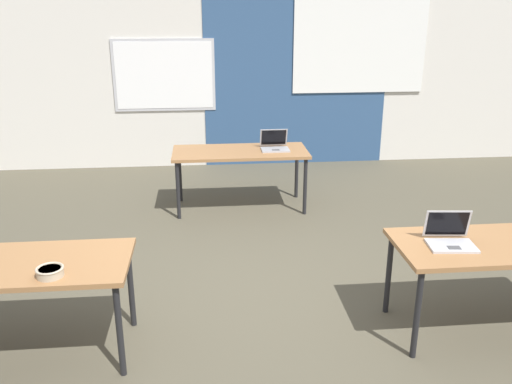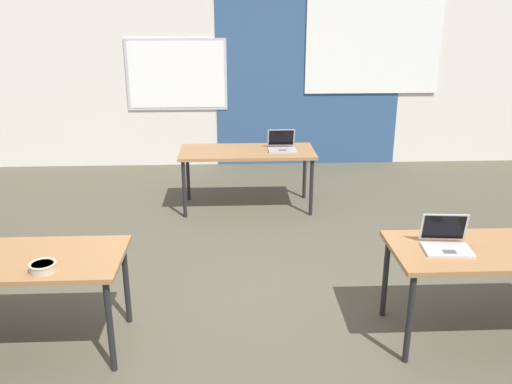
% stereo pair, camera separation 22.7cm
% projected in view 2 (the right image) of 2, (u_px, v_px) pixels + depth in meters
% --- Properties ---
extents(ground_plane, '(24.00, 24.00, 0.00)m').
position_uv_depth(ground_plane, '(256.00, 299.00, 4.60)').
color(ground_plane, '#4C4738').
extents(back_wall_assembly, '(10.00, 0.27, 2.80)m').
position_uv_depth(back_wall_assembly, '(245.00, 72.00, 8.09)').
color(back_wall_assembly, silver).
rests_on(back_wall_assembly, ground).
extents(desk_near_left, '(1.60, 0.70, 0.72)m').
position_uv_depth(desk_near_left, '(7.00, 266.00, 3.74)').
color(desk_near_left, olive).
rests_on(desk_near_left, ground).
extents(desk_near_right, '(1.60, 0.70, 0.72)m').
position_uv_depth(desk_near_right, '(502.00, 255.00, 3.89)').
color(desk_near_right, olive).
rests_on(desk_near_right, ground).
extents(desk_far_center, '(1.60, 0.70, 0.72)m').
position_uv_depth(desk_far_center, '(247.00, 155.00, 6.46)').
color(desk_far_center, olive).
rests_on(desk_far_center, ground).
extents(laptop_near_right_inner, '(0.36, 0.31, 0.23)m').
position_uv_depth(laptop_near_right_inner, '(446.00, 242.00, 3.85)').
color(laptop_near_right_inner, '#B7B7BC').
rests_on(laptop_near_right_inner, desk_near_right).
extents(laptop_far_right, '(0.33, 0.30, 0.23)m').
position_uv_depth(laptop_far_right, '(282.00, 146.00, 6.46)').
color(laptop_far_right, '#9E9EA3').
rests_on(laptop_far_right, desk_far_center).
extents(snack_bowl, '(0.18, 0.18, 0.06)m').
position_uv_depth(snack_bowl, '(43.00, 266.00, 3.52)').
color(snack_bowl, tan).
rests_on(snack_bowl, desk_near_left).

